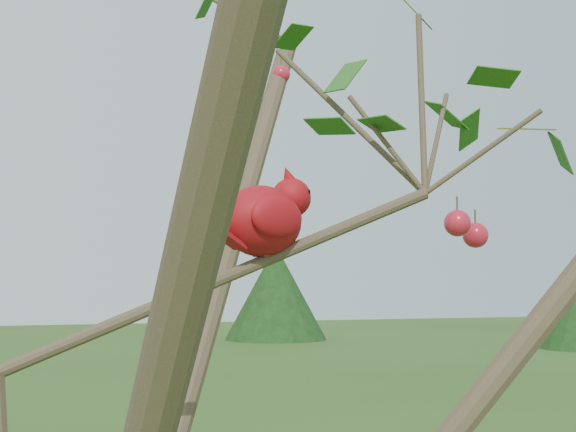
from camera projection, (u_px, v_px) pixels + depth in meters
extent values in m
sphere|color=red|center=(475.00, 235.00, 1.25)|extent=(0.04, 0.04, 0.04)
sphere|color=red|center=(281.00, 75.00, 1.72)|extent=(0.04, 0.04, 0.04)
sphere|color=red|center=(457.00, 223.00, 1.19)|extent=(0.04, 0.04, 0.04)
ellipsoid|color=#9F0D13|center=(261.00, 221.00, 1.12)|extent=(0.15, 0.14, 0.10)
sphere|color=#9F0D13|center=(291.00, 198.00, 1.16)|extent=(0.08, 0.08, 0.06)
cone|color=#9F0D13|center=(289.00, 178.00, 1.16)|extent=(0.05, 0.04, 0.04)
cone|color=#D85914|center=(306.00, 201.00, 1.18)|extent=(0.03, 0.03, 0.02)
ellipsoid|color=black|center=(301.00, 201.00, 1.18)|extent=(0.03, 0.03, 0.03)
cube|color=#9F0D13|center=(220.00, 233.00, 1.07)|extent=(0.08, 0.06, 0.04)
ellipsoid|color=#9F0D13|center=(242.00, 220.00, 1.15)|extent=(0.09, 0.06, 0.06)
ellipsoid|color=#9F0D13|center=(277.00, 217.00, 1.09)|extent=(0.09, 0.06, 0.06)
cylinder|color=#3E2F21|center=(276.00, 296.00, 29.07)|extent=(0.47, 0.47, 3.17)
cone|color=black|center=(276.00, 292.00, 29.08)|extent=(3.69, 3.69, 3.43)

